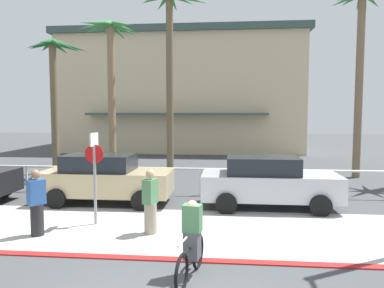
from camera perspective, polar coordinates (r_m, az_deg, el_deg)
name	(u,v)px	position (r m, az deg, el deg)	size (l,w,h in m)	color
ground_plane	(203,187)	(15.79, 1.74, -6.58)	(80.00, 80.00, 0.00)	#424447
sidewalk_strip	(189,230)	(10.18, -0.52, -12.96)	(44.00, 4.00, 0.02)	beige
curb_paint	(179,259)	(8.31, -2.05, -17.11)	(44.00, 0.24, 0.03)	maroon
building_backdrop	(185,94)	(33.13, -1.03, 7.66)	(19.39, 12.27, 9.48)	beige
rail_fence	(201,173)	(14.16, 1.34, -4.45)	(23.04, 0.08, 1.04)	white
stop_sign_bike_lane	(95,165)	(10.67, -14.57, -3.10)	(0.52, 0.56, 2.56)	gray
palm_tree_1	(55,71)	(20.57, -20.14, 10.31)	(2.83, 3.10, 6.82)	brown
palm_tree_2	(111,56)	(19.35, -12.26, 12.96)	(3.14, 3.45, 7.61)	#846B4C
palm_tree_3	(170,37)	(19.64, -3.37, 15.93)	(3.56, 3.22, 9.16)	brown
palm_tree_4	(361,36)	(19.85, 24.27, 14.66)	(2.84, 3.58, 8.84)	#756047
car_tan_1	(105,178)	(13.27, -13.00, -5.06)	(4.40, 2.02, 1.69)	tan
car_silver_2	(268,182)	(12.54, 11.47, -5.60)	(4.40, 2.02, 1.69)	#B2B7BC
cyclist_black_0	(192,241)	(7.30, -0.07, -14.57)	(0.40, 1.80, 1.50)	black
pedestrian_0	(37,206)	(10.32, -22.49, -8.62)	(0.45, 0.47, 1.70)	#232326
pedestrian_1	(150,204)	(9.77, -6.33, -9.09)	(0.40, 0.46, 1.68)	gray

